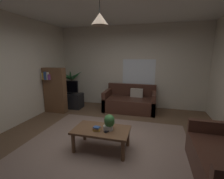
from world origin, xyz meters
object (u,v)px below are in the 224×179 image
object	(u,v)px
remote_on_table_0	(108,131)
book_on_table_0	(97,130)
tv	(68,87)
pendant_lamp	(100,19)
couch_under_window	(130,102)
book_on_table_2	(97,127)
coffee_table	(101,132)
bookshelf_corner	(55,90)
potted_palm_corner	(72,88)
potted_plant_on_table	(109,122)
book_on_table_1	(96,129)
tv_stand	(69,100)

from	to	relation	value
remote_on_table_0	book_on_table_0	bearing A→B (deg)	40.74
tv	pendant_lamp	xyz separation A→B (m)	(1.89, -2.10, 1.61)
remote_on_table_0	couch_under_window	bearing A→B (deg)	-55.56
couch_under_window	book_on_table_2	bearing A→B (deg)	-95.45
couch_under_window	coffee_table	bearing A→B (deg)	-94.14
couch_under_window	tv	bearing A→B (deg)	-172.71
book_on_table_0	tv	xyz separation A→B (m)	(-1.83, 2.18, 0.30)
bookshelf_corner	coffee_table	bearing A→B (deg)	-37.72
book_on_table_0	potted_palm_corner	distance (m)	3.38
couch_under_window	bookshelf_corner	world-z (taller)	bookshelf_corner
potted_plant_on_table	tv	xyz separation A→B (m)	(-2.04, 2.09, 0.16)
couch_under_window	bookshelf_corner	xyz separation A→B (m)	(-2.25, -0.76, 0.44)
coffee_table	pendant_lamp	bearing A→B (deg)	86.42
couch_under_window	book_on_table_0	xyz separation A→B (m)	(-0.24, -2.45, 0.15)
book_on_table_1	potted_plant_on_table	bearing A→B (deg)	22.85
potted_plant_on_table	tv	distance (m)	2.93
book_on_table_1	pendant_lamp	xyz separation A→B (m)	(0.07, 0.08, 1.89)
remote_on_table_0	tv	xyz separation A→B (m)	(-2.04, 2.16, 0.30)
book_on_table_2	remote_on_table_0	world-z (taller)	book_on_table_2
book_on_table_0	book_on_table_1	bearing A→B (deg)	173.65
remote_on_table_0	bookshelf_corner	world-z (taller)	bookshelf_corner
remote_on_table_0	potted_plant_on_table	distance (m)	0.16
remote_on_table_0	tv_stand	distance (m)	2.99
book_on_table_2	book_on_table_1	bearing A→B (deg)	-173.97
pendant_lamp	tv_stand	bearing A→B (deg)	131.69
coffee_table	tv_stand	world-z (taller)	tv_stand
book_on_table_1	potted_plant_on_table	distance (m)	0.27
tv	potted_palm_corner	distance (m)	0.58
potted_plant_on_table	bookshelf_corner	size ratio (longest dim) A/B	0.21
book_on_table_2	potted_plant_on_table	bearing A→B (deg)	23.55
book_on_table_2	bookshelf_corner	bearing A→B (deg)	140.07
potted_plant_on_table	couch_under_window	bearing A→B (deg)	89.47
tv	bookshelf_corner	world-z (taller)	bookshelf_corner
tv	book_on_table_1	bearing A→B (deg)	-50.19
pendant_lamp	potted_palm_corner	bearing A→B (deg)	127.98
book_on_table_1	potted_palm_corner	world-z (taller)	potted_palm_corner
coffee_table	book_on_table_1	size ratio (longest dim) A/B	9.07
tv	bookshelf_corner	bearing A→B (deg)	-110.57
coffee_table	remote_on_table_0	world-z (taller)	remote_on_table_0
remote_on_table_0	book_on_table_2	bearing A→B (deg)	40.29
book_on_table_2	pendant_lamp	size ratio (longest dim) A/B	0.22
pendant_lamp	bookshelf_corner	bearing A→B (deg)	142.28
book_on_table_1	bookshelf_corner	bearing A→B (deg)	139.92
book_on_table_0	potted_palm_corner	bearing A→B (deg)	126.26
tv_stand	tv	size ratio (longest dim) A/B	1.28
potted_plant_on_table	potted_palm_corner	bearing A→B (deg)	130.06
potted_palm_corner	bookshelf_corner	distance (m)	1.04
potted_plant_on_table	potted_palm_corner	distance (m)	3.43
remote_on_table_0	pendant_lamp	bearing A→B (deg)	12.92
couch_under_window	book_on_table_0	distance (m)	2.46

